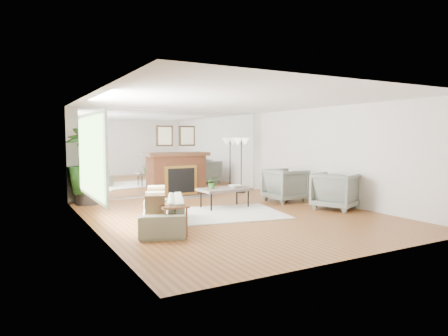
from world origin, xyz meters
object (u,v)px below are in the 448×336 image
armchair_back (285,185)px  side_table (173,210)px  potted_ficus (86,163)px  sofa (162,212)px  armchair_front (336,191)px  coffee_table (225,190)px  fireplace (179,174)px  floor_lamp (241,146)px

armchair_back → side_table: bearing=114.7°
armchair_back → potted_ficus: potted_ficus is taller
sofa → potted_ficus: (-0.77, 3.46, 0.76)m
sofa → armchair_back: (3.98, 1.41, 0.15)m
armchair_back → side_table: armchair_back is taller
armchair_front → coffee_table: bearing=35.7°
fireplace → potted_ficus: 2.63m
armchair_back → coffee_table: bearing=92.4°
fireplace → potted_ficus: fireplace is taller
armchair_back → potted_ficus: 5.21m
potted_ficus → floor_lamp: (4.62, 0.00, 0.39)m
armchair_front → fireplace: bearing=10.2°
coffee_table → armchair_front: armchair_front is taller
fireplace → floor_lamp: size_ratio=1.21×
coffee_table → fireplace: bearing=95.2°
side_table → floor_lamp: size_ratio=0.32×
fireplace → sofa: bearing=-116.7°
armchair_front → floor_lamp: (-0.47, 3.56, 1.01)m
armchair_back → potted_ficus: bearing=64.4°
fireplace → coffee_table: fireplace is taller
fireplace → armchair_front: fireplace is taller
sofa → side_table: sofa is taller
sofa → armchair_front: armchair_front is taller
coffee_table → side_table: 2.80m
fireplace → coffee_table: size_ratio=1.64×
potted_ficus → fireplace: bearing=3.5°
sofa → floor_lamp: 5.30m
floor_lamp → armchair_front: bearing=-82.5°
armchair_back → floor_lamp: floor_lamp is taller
armchair_front → floor_lamp: size_ratio=0.57×
coffee_table → floor_lamp: size_ratio=0.74×
potted_ficus → floor_lamp: 4.64m
armchair_back → armchair_front: bearing=-169.6°
sofa → side_table: bearing=17.4°
side_table → coffee_table: bearing=42.2°
potted_ficus → floor_lamp: size_ratio=1.17×
fireplace → side_table: size_ratio=3.83×
fireplace → coffee_table: bearing=-84.8°
fireplace → floor_lamp: 2.18m
sofa → potted_ficus: bearing=-147.0°
sofa → floor_lamp: size_ratio=1.18×
armchair_back → floor_lamp: (-0.13, 2.05, 1.01)m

